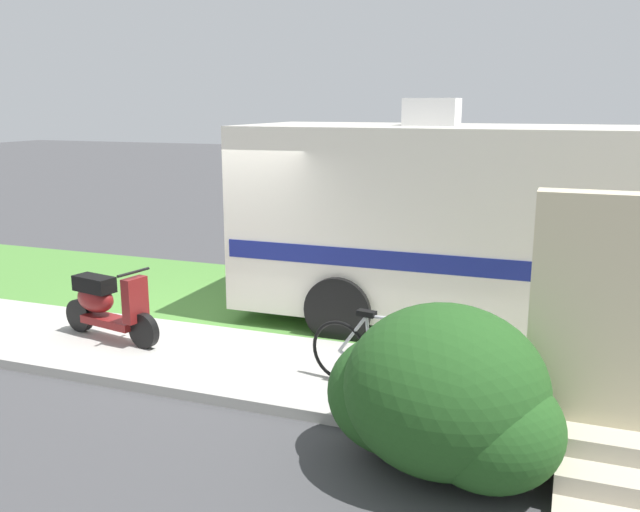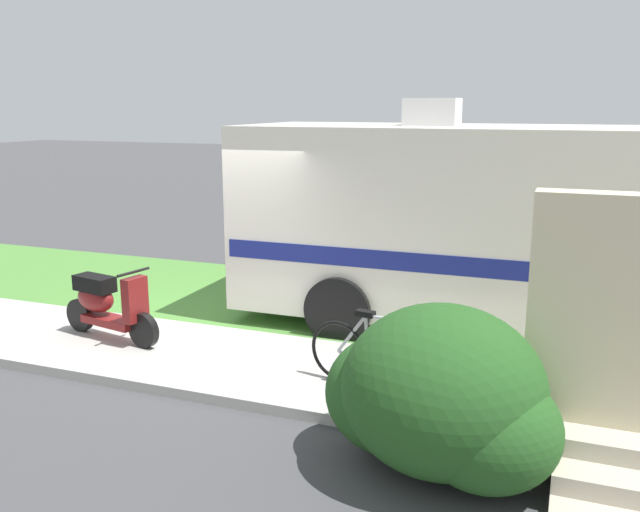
{
  "view_description": "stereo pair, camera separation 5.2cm",
  "coord_description": "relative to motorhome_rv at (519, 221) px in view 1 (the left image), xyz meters",
  "views": [
    {
      "loc": [
        4.45,
        -7.95,
        3.08
      ],
      "look_at": [
        1.37,
        0.3,
        1.1
      ],
      "focal_mm": 38.0,
      "sensor_mm": 36.0,
      "label": 1
    },
    {
      "loc": [
        4.5,
        -7.93,
        3.08
      ],
      "look_at": [
        1.37,
        0.3,
        1.1
      ],
      "focal_mm": 38.0,
      "sensor_mm": 36.0,
      "label": 2
    }
  ],
  "objects": [
    {
      "name": "ground_plane",
      "position": [
        -3.82,
        -1.29,
        -1.57
      ],
      "size": [
        80.0,
        80.0,
        0.0
      ],
      "primitive_type": "plane",
      "color": "#424244"
    },
    {
      "name": "sidewalk",
      "position": [
        -3.82,
        -2.49,
        -1.51
      ],
      "size": [
        24.0,
        2.0,
        0.12
      ],
      "color": "#ADAAA3",
      "rests_on": "ground"
    },
    {
      "name": "grass_strip",
      "position": [
        -3.82,
        0.21,
        -1.53
      ],
      "size": [
        24.0,
        3.4,
        0.08
      ],
      "color": "#4C8438",
      "rests_on": "ground"
    },
    {
      "name": "motorhome_rv",
      "position": [
        0.0,
        0.0,
        0.0
      ],
      "size": [
        7.31,
        2.67,
        3.3
      ],
      "color": "silver",
      "rests_on": "ground"
    },
    {
      "name": "scooter",
      "position": [
        -4.85,
        -2.41,
        -0.99
      ],
      "size": [
        1.62,
        0.6,
        0.97
      ],
      "color": "black",
      "rests_on": "ground"
    },
    {
      "name": "bicycle",
      "position": [
        -1.11,
        -2.76,
        -1.07
      ],
      "size": [
        1.67,
        0.52,
        0.89
      ],
      "color": "black",
      "rests_on": "ground"
    },
    {
      "name": "bush_by_porch",
      "position": [
        -0.26,
        -3.97,
        -0.88
      ],
      "size": [
        2.04,
        1.53,
        1.45
      ],
      "color": "#23511E",
      "rests_on": "ground"
    }
  ]
}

